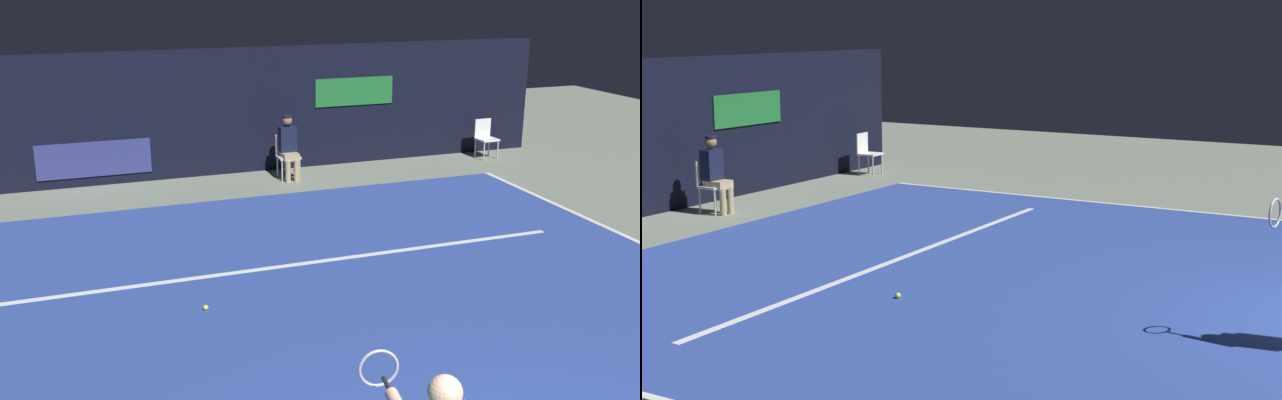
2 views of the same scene
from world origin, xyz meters
TOP-DOWN VIEW (x-y plane):
  - ground_plane at (0.00, 4.36)m, footprint 30.46×30.46m
  - court_surface at (0.00, 4.36)m, footprint 10.62×10.73m
  - line_sideline_left at (5.26, 4.36)m, footprint 0.10×10.73m
  - line_service at (0.00, 6.24)m, footprint 8.28×0.10m
  - line_judge_on_chair at (1.19, 10.76)m, footprint 0.44×0.53m
  - courtside_chair_near at (5.97, 10.99)m, footprint 0.46×0.44m
  - tennis_ball at (-1.65, 5.20)m, footprint 0.07×0.07m

SIDE VIEW (x-z plane):
  - ground_plane at x=0.00m, z-range 0.00..0.00m
  - court_surface at x=0.00m, z-range 0.00..0.01m
  - line_sideline_left at x=5.26m, z-range 0.01..0.02m
  - line_service at x=0.00m, z-range 0.01..0.02m
  - tennis_ball at x=-1.65m, z-range 0.01..0.08m
  - courtside_chair_near at x=5.97m, z-range 0.06..0.94m
  - line_judge_on_chair at x=1.19m, z-range 0.03..1.35m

